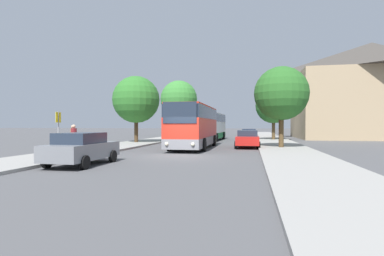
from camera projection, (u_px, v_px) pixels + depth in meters
name	position (u px, v px, depth m)	size (l,w,h in m)	color
ground_plane	(179.00, 156.00, 18.63)	(300.00, 300.00, 0.00)	#4C4C4F
sidewalk_left	(77.00, 153.00, 19.99)	(4.00, 120.00, 0.15)	gray
sidewalk_right	(296.00, 157.00, 17.27)	(4.00, 120.00, 0.15)	gray
building_right_background	(372.00, 91.00, 42.28)	(20.18, 14.38, 13.60)	tan
bus_front	(194.00, 126.00, 25.05)	(2.89, 10.48, 3.51)	gray
bus_middle	(210.00, 126.00, 37.88)	(3.12, 10.95, 3.41)	#238942
parked_car_left_curb	(82.00, 148.00, 14.47)	(2.09, 4.29, 1.57)	slate
parked_car_right_near	(247.00, 139.00, 25.45)	(2.07, 4.55, 1.49)	red
parked_car_right_far	(249.00, 134.00, 39.13)	(2.24, 4.35, 1.42)	#233D9E
bus_stop_sign	(58.00, 128.00, 17.39)	(0.08, 0.45, 2.59)	gray
pedestrian_waiting_near	(74.00, 139.00, 19.00)	(0.36, 0.36, 1.82)	#23232D
pedestrian_waiting_far	(73.00, 137.00, 21.63)	(0.36, 0.36, 1.79)	#23232D
tree_left_near	(136.00, 100.00, 31.22)	(4.88, 4.88, 6.88)	#47331E
tree_left_far	(179.00, 99.00, 53.11)	(6.52, 6.52, 9.66)	brown
tree_right_near	(281.00, 94.00, 24.12)	(4.34, 4.34, 6.50)	#513D23
tree_right_mid	(274.00, 106.00, 37.10)	(4.41, 4.41, 6.41)	#513D23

